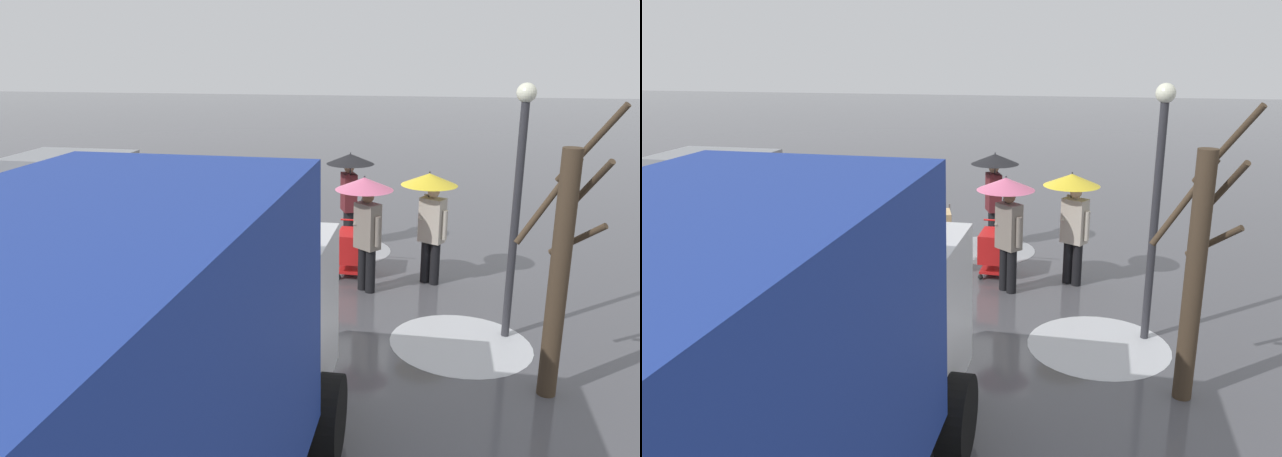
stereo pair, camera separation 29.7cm
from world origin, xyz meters
TOP-DOWN VIEW (x-y plane):
  - ground_plane at (0.00, 0.00)m, footprint 90.00×90.00m
  - slush_patch_near_cluster at (-2.48, 3.76)m, footprint 2.13×2.13m
  - slush_patch_mid_street at (3.79, 3.95)m, footprint 1.29×1.29m
  - slush_patch_far_side at (-0.18, -0.52)m, footprint 2.07×2.07m
  - cargo_van_parked_right at (4.01, 1.39)m, footprint 2.27×5.37m
  - box_truck_background at (0.39, 9.69)m, footprint 2.84×8.30m
  - shopping_cart_vendor at (-0.51, 1.02)m, footprint 0.58×0.84m
  - hand_dolly_boxes at (0.57, 1.00)m, footprint 0.69×0.82m
  - pedestrian_pink_side at (-0.83, 1.78)m, footprint 1.04×1.04m
  - pedestrian_black_side at (-1.98, 1.20)m, footprint 1.04×1.04m
  - pedestrian_white_side at (-0.26, -0.78)m, footprint 1.04×1.04m
  - bare_tree_near at (-3.52, 4.99)m, footprint 1.14×0.79m
  - street_lamp at (-3.18, 3.35)m, footprint 0.28×0.28m

SIDE VIEW (x-z plane):
  - ground_plane at x=0.00m, z-range 0.00..0.00m
  - slush_patch_near_cluster at x=-2.48m, z-range 0.00..0.01m
  - slush_patch_mid_street at x=3.79m, z-range 0.00..0.01m
  - slush_patch_far_side at x=-0.18m, z-range 0.00..0.01m
  - shopping_cart_vendor at x=-0.51m, z-range 0.06..1.08m
  - hand_dolly_boxes at x=0.57m, z-range 0.05..1.36m
  - cargo_van_parked_right at x=4.01m, z-range -0.12..2.48m
  - pedestrian_pink_side at x=-0.83m, z-range 0.51..2.66m
  - pedestrian_black_side at x=-1.98m, z-range 0.51..2.66m
  - pedestrian_white_side at x=-0.26m, z-range 0.51..2.66m
  - bare_tree_near at x=-3.52m, z-range -0.13..3.62m
  - box_truck_background at x=0.39m, z-range 0.25..3.63m
  - street_lamp at x=-3.18m, z-range 0.44..4.30m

